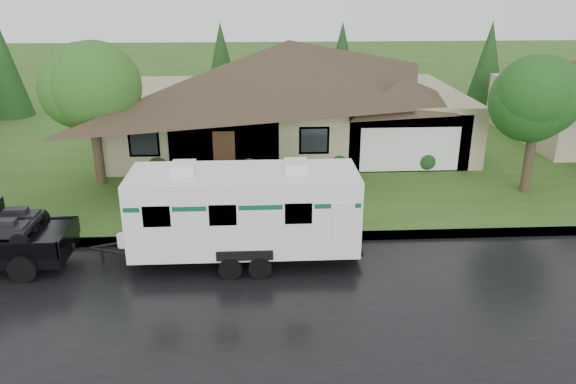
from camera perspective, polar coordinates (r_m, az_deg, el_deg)
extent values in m
plane|color=#31551A|center=(18.04, -3.86, -8.01)|extent=(140.00, 140.00, 0.00)
cube|color=black|center=(16.31, -3.93, -11.38)|extent=(140.00, 8.00, 0.01)
cube|color=gray|center=(20.01, -3.81, -4.72)|extent=(140.00, 0.50, 0.15)
cube|color=#31551A|center=(31.99, -3.63, 5.15)|extent=(140.00, 26.00, 0.15)
cube|color=#998D67|center=(30.67, 0.06, 7.55)|extent=(18.00, 10.00, 3.00)
pyramid|color=#3D2E21|center=(30.00, 0.06, 15.19)|extent=(19.44, 10.80, 2.60)
cube|color=#998D67|center=(28.64, 11.31, 5.87)|extent=(5.76, 4.00, 2.70)
cylinder|color=#382B1E|center=(26.07, -18.74, 3.81)|extent=(0.43, 0.43, 2.80)
sphere|color=#367325|center=(25.40, -19.55, 10.43)|extent=(3.87, 3.87, 3.87)
cylinder|color=#382B1E|center=(25.82, 23.22, 2.76)|extent=(0.40, 0.40, 2.55)
sphere|color=#245D1E|center=(25.18, 24.12, 8.81)|extent=(3.52, 3.52, 3.52)
sphere|color=#143814|center=(26.77, -12.97, 2.80)|extent=(1.00, 1.00, 1.00)
sphere|color=#143814|center=(26.37, -3.94, 3.02)|extent=(1.00, 1.00, 1.00)
sphere|color=#143814|center=(26.63, 5.15, 3.16)|extent=(1.00, 1.00, 1.00)
sphere|color=#143814|center=(27.54, 13.84, 3.23)|extent=(1.00, 1.00, 1.00)
cube|color=black|center=(19.65, -24.52, -4.20)|extent=(2.25, 1.94, 0.06)
cylinder|color=black|center=(19.05, -25.29, -7.02)|extent=(0.86, 0.33, 0.86)
cylinder|color=black|center=(20.73, -23.35, -4.48)|extent=(0.86, 0.33, 0.86)
cube|color=white|center=(17.95, -4.44, -1.75)|extent=(7.16, 2.45, 2.51)
cube|color=black|center=(18.53, -4.32, -5.77)|extent=(7.57, 1.23, 0.14)
cube|color=#0A4B34|center=(17.74, -4.49, -0.11)|extent=(7.02, 2.47, 0.14)
cube|color=white|center=(17.60, -10.57, 2.41)|extent=(0.72, 0.82, 0.33)
cube|color=white|center=(17.49, 0.81, 2.65)|extent=(0.72, 0.82, 0.33)
cylinder|color=black|center=(17.50, -5.90, -7.71)|extent=(0.72, 0.25, 0.72)
cylinder|color=black|center=(19.66, -5.60, -4.35)|extent=(0.72, 0.25, 0.72)
cylinder|color=black|center=(17.48, -2.86, -7.66)|extent=(0.72, 0.25, 0.72)
cylinder|color=black|center=(19.63, -2.91, -4.31)|extent=(0.72, 0.25, 0.72)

